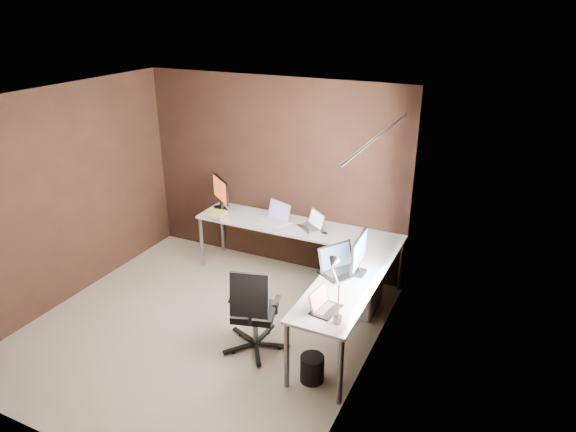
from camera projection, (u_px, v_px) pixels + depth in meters
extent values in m
cube|color=tan|center=(201.00, 329.00, 5.65)|extent=(3.60, 3.60, 0.00)
cube|color=white|center=(183.00, 100.00, 4.67)|extent=(3.60, 3.60, 0.00)
cube|color=black|center=(274.00, 174.00, 6.65)|extent=(3.60, 0.00, 2.50)
cube|color=black|center=(46.00, 318.00, 3.66)|extent=(3.60, 0.00, 2.50)
cube|color=black|center=(62.00, 198.00, 5.87)|extent=(0.00, 3.60, 2.50)
cube|color=black|center=(365.00, 261.00, 4.45)|extent=(0.00, 3.60, 2.50)
cube|color=white|center=(377.00, 225.00, 4.67)|extent=(0.00, 1.00, 1.30)
cube|color=orange|center=(345.00, 280.00, 4.16)|extent=(0.01, 0.35, 2.00)
cube|color=orange|center=(392.00, 216.00, 5.36)|extent=(0.01, 0.35, 2.00)
cylinder|color=slate|center=(379.00, 135.00, 4.36)|extent=(0.02, 1.90, 0.02)
cube|color=white|center=(297.00, 227.00, 6.43)|extent=(2.65, 0.60, 0.03)
cube|color=white|center=(344.00, 287.00, 5.09)|extent=(0.60, 1.65, 0.03)
cylinder|color=slate|center=(202.00, 242.00, 6.86)|extent=(0.05, 0.05, 0.70)
cylinder|color=slate|center=(222.00, 227.00, 7.29)|extent=(0.05, 0.05, 0.70)
cylinder|color=slate|center=(287.00, 355.00, 4.68)|extent=(0.05, 0.05, 0.70)
cylinder|color=slate|center=(340.00, 372.00, 4.47)|extent=(0.05, 0.05, 0.70)
cylinder|color=slate|center=(401.00, 264.00, 6.28)|extent=(0.05, 0.05, 0.70)
cube|color=white|center=(360.00, 285.00, 5.92)|extent=(0.42, 0.50, 0.60)
cube|color=black|center=(220.00, 208.00, 6.94)|extent=(0.26, 0.24, 0.01)
cube|color=black|center=(222.00, 204.00, 6.92)|extent=(0.06, 0.05, 0.10)
cube|color=black|center=(221.00, 190.00, 6.84)|extent=(0.41, 0.32, 0.32)
cube|color=#C2421A|center=(220.00, 190.00, 6.83)|extent=(0.37, 0.29, 0.29)
cube|color=black|center=(359.00, 273.00, 5.30)|extent=(0.13, 0.20, 0.01)
cube|color=black|center=(358.00, 268.00, 5.29)|extent=(0.03, 0.05, 0.09)
cube|color=black|center=(359.00, 250.00, 5.21)|extent=(0.05, 0.51, 0.32)
cube|color=#18469F|center=(360.00, 251.00, 5.20)|extent=(0.03, 0.48, 0.29)
cube|color=white|center=(273.00, 222.00, 6.52)|extent=(0.44, 0.38, 0.02)
cube|color=white|center=(279.00, 211.00, 6.53)|extent=(0.37, 0.20, 0.23)
cube|color=slate|center=(279.00, 211.00, 6.53)|extent=(0.32, 0.17, 0.20)
cube|color=silver|center=(310.00, 228.00, 6.33)|extent=(0.39, 0.37, 0.02)
cube|color=silver|center=(317.00, 219.00, 6.32)|extent=(0.29, 0.24, 0.20)
cube|color=white|center=(316.00, 219.00, 6.32)|extent=(0.25, 0.21, 0.17)
cube|color=black|center=(342.00, 272.00, 5.31)|extent=(0.48, 0.51, 0.02)
cube|color=black|center=(336.00, 256.00, 5.34)|extent=(0.29, 0.40, 0.26)
cube|color=#1B2D3E|center=(336.00, 256.00, 5.34)|extent=(0.25, 0.35, 0.22)
cube|color=black|center=(326.00, 310.00, 4.67)|extent=(0.25, 0.32, 0.02)
cube|color=black|center=(319.00, 298.00, 4.67)|extent=(0.10, 0.30, 0.19)
cube|color=#D3566A|center=(319.00, 298.00, 4.67)|extent=(0.08, 0.26, 0.16)
cube|color=tan|center=(217.00, 216.00, 6.67)|extent=(0.26, 0.22, 0.02)
cube|color=gold|center=(217.00, 215.00, 6.66)|extent=(0.23, 0.18, 0.02)
cube|color=white|center=(217.00, 213.00, 6.65)|extent=(0.25, 0.20, 0.02)
cube|color=gold|center=(217.00, 212.00, 6.64)|extent=(0.24, 0.20, 0.01)
ellipsoid|color=black|center=(215.00, 215.00, 6.70)|extent=(0.11, 0.09, 0.04)
ellipsoid|color=black|center=(325.00, 233.00, 6.19)|extent=(0.08, 0.06, 0.03)
cylinder|color=slate|center=(338.00, 319.00, 4.50)|extent=(0.08, 0.08, 0.06)
cylinder|color=slate|center=(339.00, 301.00, 4.42)|extent=(0.02, 0.02, 0.32)
cylinder|color=slate|center=(335.00, 276.00, 4.38)|extent=(0.02, 0.17, 0.24)
cone|color=slate|center=(333.00, 263.00, 4.43)|extent=(0.10, 0.13, 0.13)
cylinder|color=slate|center=(255.00, 328.00, 5.28)|extent=(0.05, 0.05, 0.34)
cube|color=black|center=(255.00, 312.00, 5.20)|extent=(0.51, 0.51, 0.07)
cube|color=black|center=(249.00, 295.00, 4.90)|extent=(0.39, 0.20, 0.45)
cylinder|color=black|center=(312.00, 368.00, 4.84)|extent=(0.28, 0.28, 0.26)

